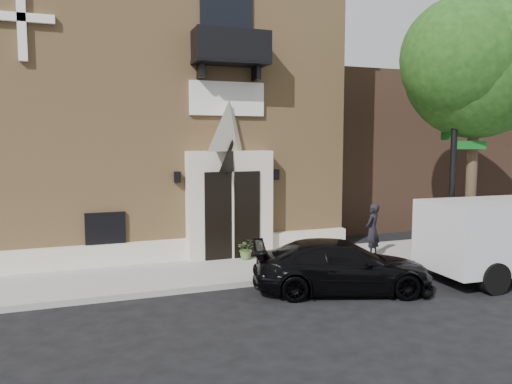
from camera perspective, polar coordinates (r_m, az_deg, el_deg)
ground at (r=13.22m, az=4.83°, el=-10.18°), size 120.00×120.00×0.00m
sidewalk at (r=14.93m, az=5.88°, el=-8.02°), size 42.00×3.00×0.15m
church at (r=19.62m, az=-13.27°, el=8.61°), size 12.20×11.01×9.30m
neighbour_building at (r=26.89m, az=20.18°, el=4.58°), size 18.00×8.00×6.40m
street_tree_left at (r=16.60m, az=24.20°, el=13.04°), size 4.97×4.38×7.77m
black_sedan at (r=12.38m, az=9.77°, el=-8.36°), size 4.65×2.98×1.26m
street_sign at (r=15.74m, az=21.70°, el=4.68°), size 0.99×1.24×6.53m
fire_hydrant at (r=17.20m, az=25.25°, el=-5.16°), size 0.44×0.35×0.76m
planter at (r=14.87m, az=-1.11°, el=-6.48°), size 0.58×0.50×0.64m
pedestrian_near at (r=15.54m, az=13.17°, el=-4.26°), size 0.70×0.64×1.61m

